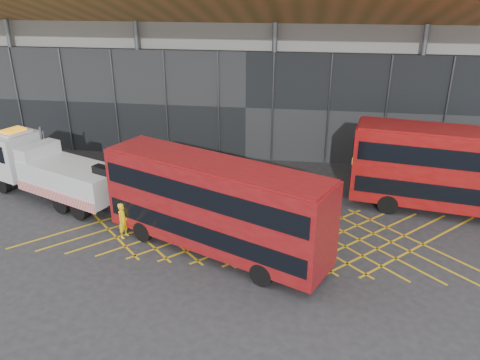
% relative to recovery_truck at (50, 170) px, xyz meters
% --- Properties ---
extents(ground_plane, '(120.00, 120.00, 0.00)m').
position_rel_recovery_truck_xyz_m(ground_plane, '(8.99, -2.59, -1.89)').
color(ground_plane, '#2A2A2D').
extents(road_markings, '(24.76, 7.16, 0.01)m').
position_rel_recovery_truck_xyz_m(road_markings, '(12.99, -2.59, -1.88)').
color(road_markings, gold).
rests_on(road_markings, ground_plane).
extents(construction_building, '(55.00, 23.97, 18.00)m').
position_rel_recovery_truck_xyz_m(construction_building, '(10.91, 15.80, 7.09)').
color(construction_building, gray).
rests_on(construction_building, ground_plane).
extents(recovery_truck, '(11.38, 6.48, 4.09)m').
position_rel_recovery_truck_xyz_m(recovery_truck, '(0.00, 0.00, 0.00)').
color(recovery_truck, black).
rests_on(recovery_truck, ground_plane).
extents(bus_towed, '(11.83, 7.37, 4.80)m').
position_rel_recovery_truck_xyz_m(bus_towed, '(11.24, -4.76, 0.78)').
color(bus_towed, maroon).
rests_on(bus_towed, ground_plane).
extents(bus_second, '(12.66, 5.02, 5.03)m').
position_rel_recovery_truck_xyz_m(bus_second, '(24.51, 1.35, 0.91)').
color(bus_second, maroon).
rests_on(bus_second, ground_plane).
extents(worker, '(0.63, 0.81, 1.95)m').
position_rel_recovery_truck_xyz_m(worker, '(6.20, -4.03, -0.91)').
color(worker, yellow).
rests_on(worker, ground_plane).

